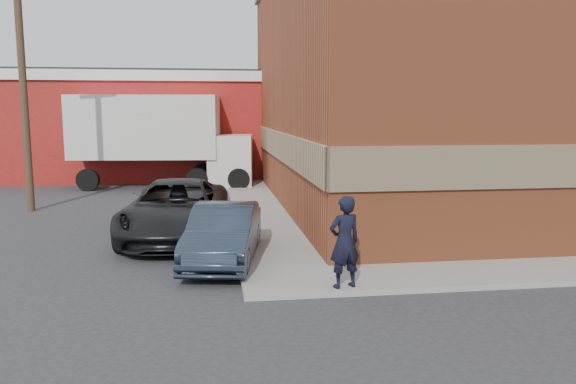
{
  "coord_description": "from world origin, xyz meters",
  "views": [
    {
      "loc": [
        -1.09,
        -12.0,
        3.58
      ],
      "look_at": [
        0.9,
        2.21,
        1.49
      ],
      "focal_mm": 35.0,
      "sensor_mm": 36.0,
      "label": 1
    }
  ],
  "objects_px": {
    "warehouse": "(119,125)",
    "utility_pole": "(23,77)",
    "man": "(344,242)",
    "box_truck": "(164,135)",
    "brick_building": "(458,82)",
    "sedan": "(224,234)",
    "suv_a": "(177,209)"
  },
  "relations": [
    {
      "from": "warehouse",
      "to": "utility_pole",
      "type": "height_order",
      "value": "utility_pole"
    },
    {
      "from": "utility_pole",
      "to": "sedan",
      "type": "distance_m",
      "value": 11.14
    },
    {
      "from": "warehouse",
      "to": "utility_pole",
      "type": "xyz_separation_m",
      "value": [
        -1.5,
        -11.0,
        1.93
      ]
    },
    {
      "from": "warehouse",
      "to": "brick_building",
      "type": "bearing_deg",
      "value": -37.2
    },
    {
      "from": "utility_pole",
      "to": "suv_a",
      "type": "relative_size",
      "value": 1.54
    },
    {
      "from": "man",
      "to": "box_truck",
      "type": "relative_size",
      "value": 0.21
    },
    {
      "from": "brick_building",
      "to": "suv_a",
      "type": "xyz_separation_m",
      "value": [
        -10.54,
        -5.09,
        -3.87
      ]
    },
    {
      "from": "brick_building",
      "to": "suv_a",
      "type": "relative_size",
      "value": 3.12
    },
    {
      "from": "utility_pole",
      "to": "sedan",
      "type": "xyz_separation_m",
      "value": [
        6.7,
        -7.92,
        -4.06
      ]
    },
    {
      "from": "man",
      "to": "box_truck",
      "type": "height_order",
      "value": "box_truck"
    },
    {
      "from": "brick_building",
      "to": "suv_a",
      "type": "distance_m",
      "value": 12.33
    },
    {
      "from": "warehouse",
      "to": "sedan",
      "type": "xyz_separation_m",
      "value": [
        5.2,
        -18.92,
        -2.13
      ]
    },
    {
      "from": "warehouse",
      "to": "utility_pole",
      "type": "bearing_deg",
      "value": -97.77
    },
    {
      "from": "utility_pole",
      "to": "man",
      "type": "bearing_deg",
      "value": -49.57
    },
    {
      "from": "brick_building",
      "to": "utility_pole",
      "type": "xyz_separation_m",
      "value": [
        -16.0,
        0.0,
        0.06
      ]
    },
    {
      "from": "box_truck",
      "to": "warehouse",
      "type": "bearing_deg",
      "value": 124.15
    },
    {
      "from": "brick_building",
      "to": "warehouse",
      "type": "xyz_separation_m",
      "value": [
        -14.5,
        11.0,
        -1.87
      ]
    },
    {
      "from": "man",
      "to": "suv_a",
      "type": "xyz_separation_m",
      "value": [
        -3.54,
        5.45,
        -0.22
      ]
    },
    {
      "from": "utility_pole",
      "to": "box_truck",
      "type": "xyz_separation_m",
      "value": [
        4.33,
        5.79,
        -2.28
      ]
    },
    {
      "from": "sedan",
      "to": "suv_a",
      "type": "xyz_separation_m",
      "value": [
        -1.25,
        2.83,
        0.13
      ]
    },
    {
      "from": "utility_pole",
      "to": "box_truck",
      "type": "relative_size",
      "value": 1.01
    },
    {
      "from": "brick_building",
      "to": "suv_a",
      "type": "height_order",
      "value": "brick_building"
    },
    {
      "from": "man",
      "to": "sedan",
      "type": "bearing_deg",
      "value": -64.99
    },
    {
      "from": "warehouse",
      "to": "box_truck",
      "type": "distance_m",
      "value": 5.94
    },
    {
      "from": "brick_building",
      "to": "box_truck",
      "type": "bearing_deg",
      "value": 153.58
    },
    {
      "from": "warehouse",
      "to": "suv_a",
      "type": "height_order",
      "value": "warehouse"
    },
    {
      "from": "sedan",
      "to": "suv_a",
      "type": "distance_m",
      "value": 3.09
    },
    {
      "from": "brick_building",
      "to": "warehouse",
      "type": "distance_m",
      "value": 18.3
    },
    {
      "from": "warehouse",
      "to": "utility_pole",
      "type": "distance_m",
      "value": 11.27
    },
    {
      "from": "man",
      "to": "brick_building",
      "type": "bearing_deg",
      "value": -139.67
    },
    {
      "from": "utility_pole",
      "to": "box_truck",
      "type": "height_order",
      "value": "utility_pole"
    },
    {
      "from": "brick_building",
      "to": "box_truck",
      "type": "distance_m",
      "value": 13.21
    }
  ]
}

